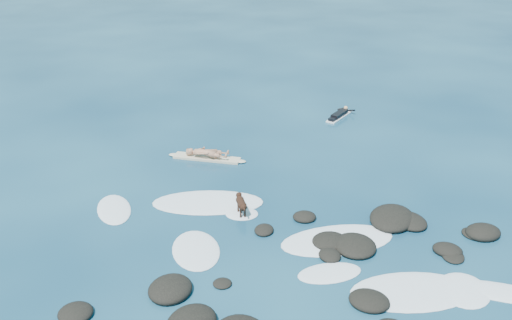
{
  "coord_description": "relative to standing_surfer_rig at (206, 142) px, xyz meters",
  "views": [
    {
      "loc": [
        0.29,
        -14.9,
        9.6
      ],
      "look_at": [
        -0.62,
        4.0,
        0.9
      ],
      "focal_mm": 40.0,
      "sensor_mm": 36.0,
      "label": 1
    }
  ],
  "objects": [
    {
      "name": "ground",
      "position": [
        2.7,
        -5.94,
        -0.73
      ],
      "size": [
        160.0,
        160.0,
        0.0
      ],
      "primitive_type": "plane",
      "color": "#0A2642",
      "rests_on": "ground"
    },
    {
      "name": "reef_rocks",
      "position": [
        4.21,
        -7.38,
        -0.63
      ],
      "size": [
        12.98,
        8.07,
        0.5
      ],
      "color": "black",
      "rests_on": "ground"
    },
    {
      "name": "standing_surfer_rig",
      "position": [
        0.0,
        0.0,
        0.0
      ],
      "size": [
        3.26,
        1.03,
        1.86
      ],
      "rotation": [
        0.0,
        0.0,
        -0.18
      ],
      "color": "beige",
      "rests_on": "ground"
    },
    {
      "name": "breaking_foam",
      "position": [
        3.82,
        -6.23,
        -0.72
      ],
      "size": [
        14.28,
        6.8,
        0.12
      ],
      "color": "white",
      "rests_on": "ground"
    },
    {
      "name": "paddling_surfer_rig",
      "position": [
        5.77,
        5.14,
        -0.61
      ],
      "size": [
        1.51,
        2.03,
        0.38
      ],
      "rotation": [
        0.0,
        0.0,
        1.03
      ],
      "color": "white",
      "rests_on": "ground"
    },
    {
      "name": "dog",
      "position": [
        1.71,
        -4.39,
        -0.28
      ],
      "size": [
        0.47,
        1.06,
        0.69
      ],
      "rotation": [
        0.0,
        0.0,
        1.86
      ],
      "color": "black",
      "rests_on": "ground"
    }
  ]
}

